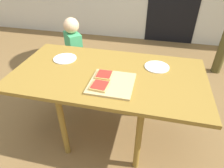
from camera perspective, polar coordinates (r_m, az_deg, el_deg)
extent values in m
plane|color=brown|center=(2.08, -0.89, -13.61)|extent=(16.00, 16.00, 0.00)
cube|color=olive|center=(1.62, -1.11, 2.79)|extent=(1.56, 0.83, 0.03)
cylinder|color=olive|center=(1.72, -14.00, -11.62)|extent=(0.05, 0.05, 0.68)
cylinder|color=olive|center=(1.59, 7.60, -15.61)|extent=(0.05, 0.05, 0.68)
cylinder|color=olive|center=(2.15, -7.10, 0.13)|extent=(0.05, 0.05, 0.68)
cylinder|color=olive|center=(2.04, 9.69, -2.15)|extent=(0.05, 0.05, 0.68)
cube|color=tan|center=(1.47, -0.10, 0.20)|extent=(0.33, 0.33, 0.02)
cube|color=tan|center=(1.54, -2.25, 2.65)|extent=(0.12, 0.13, 0.02)
cube|color=red|center=(1.54, -2.26, 2.95)|extent=(0.11, 0.12, 0.00)
cube|color=tan|center=(1.42, -3.55, -0.53)|extent=(0.13, 0.14, 0.02)
cube|color=red|center=(1.42, -3.56, -0.21)|extent=(0.12, 0.12, 0.00)
cylinder|color=white|center=(1.73, 12.82, 4.85)|extent=(0.21, 0.21, 0.01)
cylinder|color=white|center=(1.87, -13.41, 7.16)|extent=(0.21, 0.21, 0.01)
cylinder|color=navy|center=(2.63, -10.56, 3.50)|extent=(0.09, 0.09, 0.41)
cylinder|color=navy|center=(2.52, -9.50, 2.04)|extent=(0.09, 0.09, 0.41)
cube|color=#3FA566|center=(2.40, -10.96, 10.42)|extent=(0.26, 0.27, 0.34)
sphere|color=#E5BA8D|center=(2.30, -11.69, 16.21)|extent=(0.17, 0.17, 0.17)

